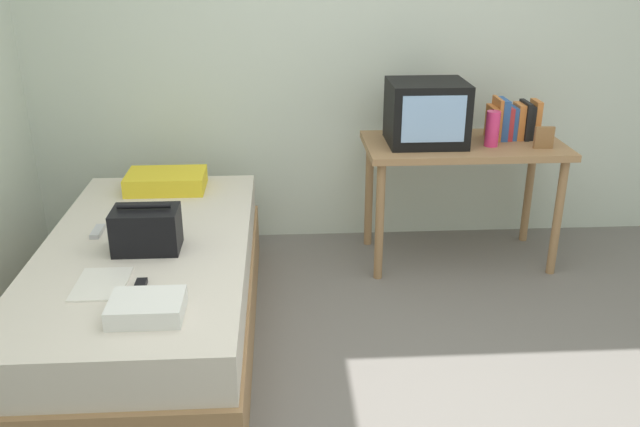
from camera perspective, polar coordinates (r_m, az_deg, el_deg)
name	(u,v)px	position (r m, az deg, el deg)	size (l,w,h in m)	color
ground_plane	(383,424)	(2.90, 5.34, -17.38)	(8.00, 8.00, 0.00)	slate
wall_back	(343,37)	(4.26, 1.93, 14.81)	(5.20, 0.10, 2.60)	silver
bed	(150,292)	(3.40, -14.25, -6.47)	(1.00, 2.00, 0.52)	#9E754C
desk	(463,158)	(4.07, 12.04, 4.64)	(1.16, 0.60, 0.75)	#9E754C
tv	(426,113)	(3.94, 9.04, 8.46)	(0.44, 0.39, 0.36)	black
water_bottle	(492,129)	(3.98, 14.44, 7.00)	(0.08, 0.08, 0.20)	#E53372
book_row	(512,121)	(4.17, 16.04, 7.60)	(0.29, 0.17, 0.24)	#CC7233
picture_frame	(544,138)	(4.02, 18.50, 6.14)	(0.11, 0.02, 0.12)	olive
pillow	(166,181)	(3.95, -12.94, 2.70)	(0.44, 0.30, 0.10)	yellow
handbag	(146,230)	(3.18, -14.54, -1.33)	(0.30, 0.20, 0.22)	black
magazine	(101,284)	(2.95, -18.10, -5.71)	(0.21, 0.29, 0.01)	white
remote_dark	(139,289)	(2.85, -15.13, -6.19)	(0.04, 0.16, 0.02)	black
remote_silver	(98,231)	(3.45, -18.38, -1.46)	(0.04, 0.14, 0.02)	#B7B7BC
folded_towel	(147,308)	(2.65, -14.51, -7.75)	(0.28, 0.22, 0.07)	white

